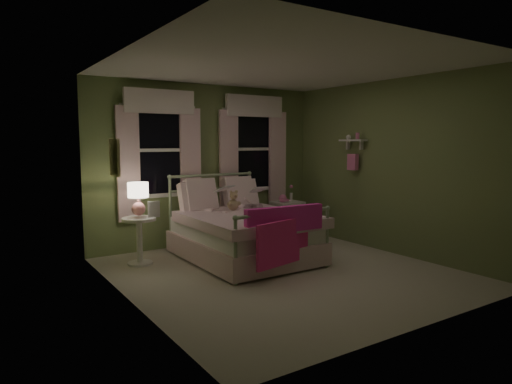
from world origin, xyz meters
TOP-DOWN VIEW (x-y plane):
  - room_shell at (0.00, 0.00)m, footprint 4.20×4.20m
  - bed at (-0.08, 0.88)m, footprint 1.58×2.04m
  - pink_throw at (-0.08, -0.15)m, footprint 1.10×0.30m
  - child_left at (-0.36, 1.30)m, footprint 0.27×0.21m
  - child_right at (0.20, 1.30)m, footprint 0.39×0.33m
  - book_left at (-0.36, 1.05)m, footprint 0.22×0.16m
  - book_right at (0.20, 1.05)m, footprint 0.21×0.14m
  - teddy_bear at (-0.08, 1.14)m, footprint 0.22×0.18m
  - nightstand_left at (-1.42, 1.39)m, footprint 0.46×0.46m
  - table_lamp at (-1.42, 1.39)m, footprint 0.28×0.28m
  - book_nightstand at (-1.32, 1.31)m, footprint 0.21×0.25m
  - nightstand_right at (1.28, 1.62)m, footprint 0.50×0.40m
  - pink_toy at (1.18, 1.61)m, footprint 0.14×0.19m
  - bud_vase at (1.40, 1.67)m, footprint 0.06×0.06m
  - window_left at (-0.85, 2.03)m, footprint 1.34×0.13m
  - window_right at (0.85, 2.03)m, footprint 1.34×0.13m
  - wall_shelf at (1.90, 0.70)m, footprint 0.15×0.50m
  - framed_picture at (-1.95, 0.60)m, footprint 0.03×0.32m

SIDE VIEW (x-z plane):
  - bed at x=-0.08m, z-range -0.21..0.98m
  - nightstand_left at x=-1.42m, z-range 0.09..0.74m
  - nightstand_right at x=1.28m, z-range 0.23..0.87m
  - pink_throw at x=-0.08m, z-range 0.26..0.96m
  - book_nightstand at x=-1.32m, z-range 0.65..0.67m
  - pink_toy at x=1.18m, z-range 0.64..0.78m
  - bud_vase at x=1.40m, z-range 0.65..0.93m
  - teddy_bear at x=-0.08m, z-range 0.64..0.94m
  - child_left at x=-0.36m, z-range 0.57..1.24m
  - child_right at x=0.20m, z-range 0.57..1.25m
  - book_right at x=0.20m, z-range 0.79..1.05m
  - table_lamp at x=-1.42m, z-range 0.73..1.18m
  - book_left at x=-0.36m, z-range 0.83..1.09m
  - room_shell at x=0.00m, z-range -0.80..3.40m
  - framed_picture at x=-1.95m, z-range 1.29..1.71m
  - wall_shelf at x=1.90m, z-range 1.22..1.82m
  - window_left at x=-0.85m, z-range 0.64..2.60m
  - window_right at x=0.85m, z-range 0.64..2.60m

